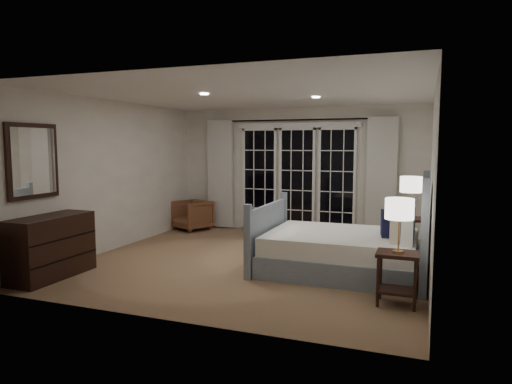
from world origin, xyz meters
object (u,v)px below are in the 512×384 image
(lamp_right, at_px, (411,185))
(lamp_left, at_px, (399,209))
(nightstand_left, at_px, (397,271))
(dresser, at_px, (51,247))
(armchair, at_px, (192,215))
(bed, at_px, (346,249))
(nightstand_right, at_px, (409,232))

(lamp_right, bearing_deg, lamp_left, -91.25)
(nightstand_left, relative_size, lamp_right, 0.93)
(dresser, bearing_deg, armchair, 87.97)
(nightstand_left, height_order, lamp_right, lamp_right)
(lamp_left, bearing_deg, bed, 123.90)
(nightstand_right, height_order, lamp_right, lamp_right)
(nightstand_right, distance_m, lamp_right, 0.73)
(lamp_left, bearing_deg, nightstand_left, -90.00)
(lamp_right, xyz_separation_m, dresser, (-4.44, -2.74, -0.74))
(nightstand_left, bearing_deg, nightstand_right, 88.75)
(nightstand_left, xyz_separation_m, lamp_right, (0.05, 2.23, 0.76))
(bed, height_order, nightstand_left, bed)
(armchair, bearing_deg, lamp_left, -11.05)
(bed, bearing_deg, lamp_right, 54.45)
(nightstand_right, xyz_separation_m, lamp_left, (-0.05, -2.23, 0.65))
(nightstand_left, xyz_separation_m, lamp_left, (0.00, 0.00, 0.68))
(armchair, relative_size, dresser, 0.58)
(nightstand_left, xyz_separation_m, dresser, (-4.39, -0.51, 0.03))
(nightstand_right, bearing_deg, nightstand_left, -91.25)
(lamp_left, xyz_separation_m, lamp_right, (0.05, 2.23, 0.08))
(lamp_left, relative_size, armchair, 0.88)
(lamp_left, xyz_separation_m, dresser, (-4.39, -0.51, -0.65))
(bed, xyz_separation_m, lamp_right, (0.80, 1.11, 0.83))
(bed, relative_size, lamp_right, 3.48)
(lamp_left, relative_size, dresser, 0.51)
(nightstand_right, height_order, lamp_left, lamp_left)
(bed, relative_size, lamp_left, 3.73)
(lamp_right, bearing_deg, bed, -125.55)
(nightstand_right, relative_size, armchair, 0.94)
(lamp_left, height_order, armchair, lamp_left)
(bed, xyz_separation_m, armchair, (-3.52, 2.05, -0.02))
(nightstand_right, relative_size, lamp_left, 1.08)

